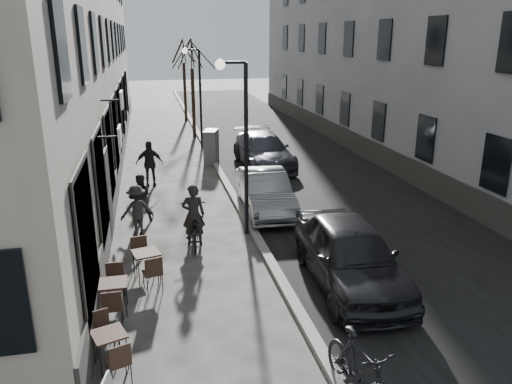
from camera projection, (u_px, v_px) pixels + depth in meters
name	position (u px, v px, depth m)	size (l,w,h in m)	color
ground	(309.00, 352.00, 9.42)	(120.00, 120.00, 0.00)	#3A3835
road	(283.00, 153.00, 25.10)	(7.30, 60.00, 0.00)	black
kerb	(211.00, 156.00, 24.34)	(0.25, 60.00, 0.12)	gray
streetlamp_near	(240.00, 130.00, 14.02)	(0.90, 0.28, 5.09)	black
streetlamp_far	(197.00, 87.00, 25.19)	(0.90, 0.28, 5.09)	black
tree_near	(192.00, 54.00, 27.55)	(2.40, 2.40, 5.70)	black
tree_far	(183.00, 51.00, 33.14)	(2.40, 2.40, 5.70)	black
bistro_set_a	(110.00, 346.00, 8.89)	(0.80, 1.40, 0.80)	black
bistro_set_b	(114.00, 294.00, 10.63)	(0.59, 1.43, 0.85)	black
bistro_set_c	(147.00, 263.00, 12.03)	(0.75, 1.54, 0.88)	black
utility_cabinet	(211.00, 146.00, 23.11)	(0.56, 1.02, 1.53)	slate
bicycle	(194.00, 226.00, 14.09)	(0.72, 2.07, 1.09)	black
cyclist_rider	(193.00, 215.00, 13.99)	(0.65, 0.43, 1.78)	black
pedestrian_near	(140.00, 198.00, 15.82)	(0.74, 0.58, 1.53)	black
pedestrian_mid	(137.00, 210.00, 14.72)	(0.99, 0.57, 1.53)	#2C2A26
pedestrian_far	(149.00, 163.00, 19.53)	(1.05, 0.44, 1.79)	black
car_near	(350.00, 254.00, 11.70)	(1.87, 4.65, 1.59)	black
car_mid	(265.00, 192.00, 16.70)	(1.45, 4.16, 1.37)	gray
car_far	(263.00, 150.00, 22.41)	(2.07, 5.08, 1.48)	#3F404B
moped	(360.00, 372.00, 7.91)	(0.57, 2.01, 1.21)	black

